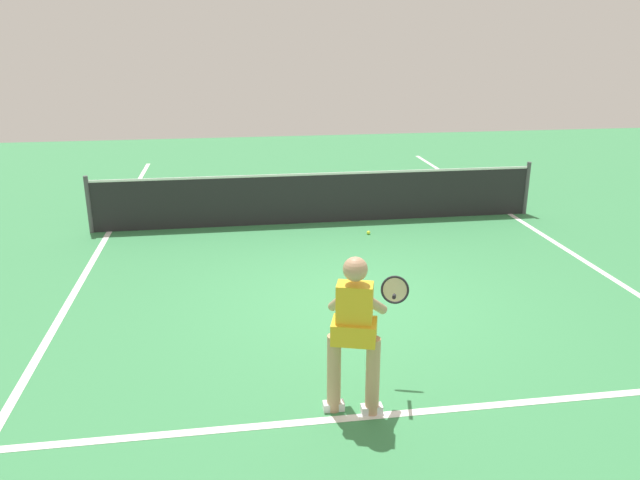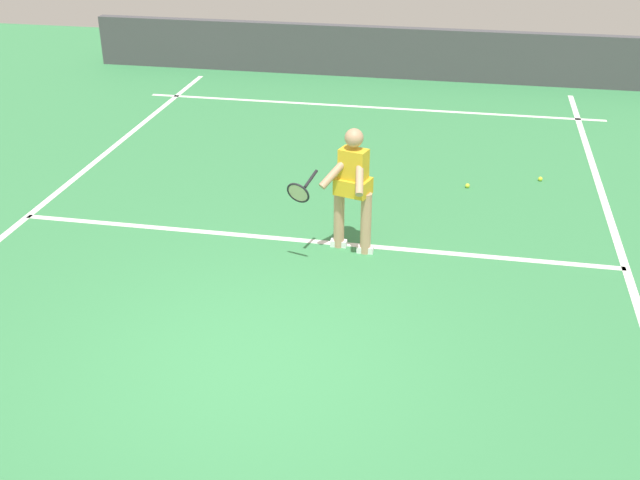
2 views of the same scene
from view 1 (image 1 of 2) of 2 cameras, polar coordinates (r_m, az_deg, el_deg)
The scene contains 7 objects.
ground_plane at distance 8.26m, azimuth 3.58°, elevation -5.60°, with size 28.01×28.01×0.00m, color #38844C.
service_line_marking at distance 6.06m, azimuth 8.86°, elevation -15.52°, with size 7.64×0.10×0.01m, color white.
sideline_left_marking at distance 8.39m, azimuth -23.06°, elevation -6.73°, with size 0.10×19.54×0.01m, color white.
sideline_right_marking at distance 9.76m, azimuth 26.14°, elevation -3.65°, with size 0.10×19.54×0.01m, color white.
court_net at distance 11.46m, azimuth -0.12°, elevation 3.95°, with size 8.32×0.08×1.03m.
tennis_player at distance 5.61m, azimuth 3.31°, elevation -8.25°, with size 0.96×0.88×1.55m.
tennis_ball_near at distance 10.92m, azimuth 4.52°, elevation 0.69°, with size 0.07×0.07×0.07m, color #D1E533.
Camera 1 is at (-1.62, -7.36, 3.38)m, focal length 34.44 mm.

